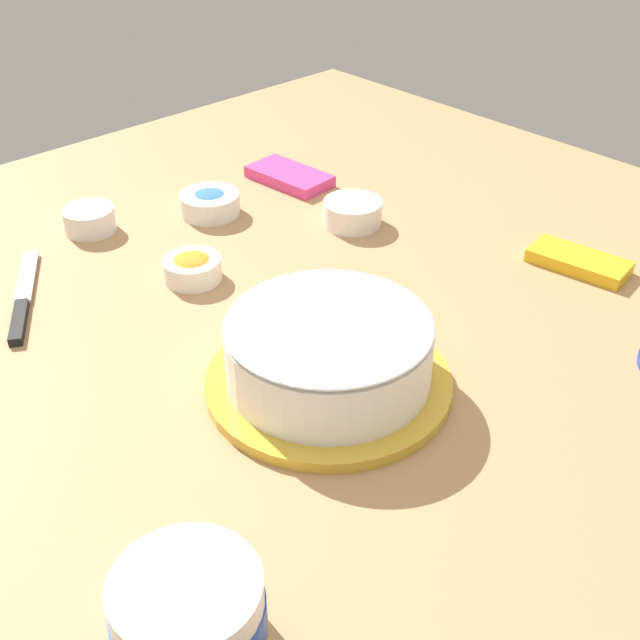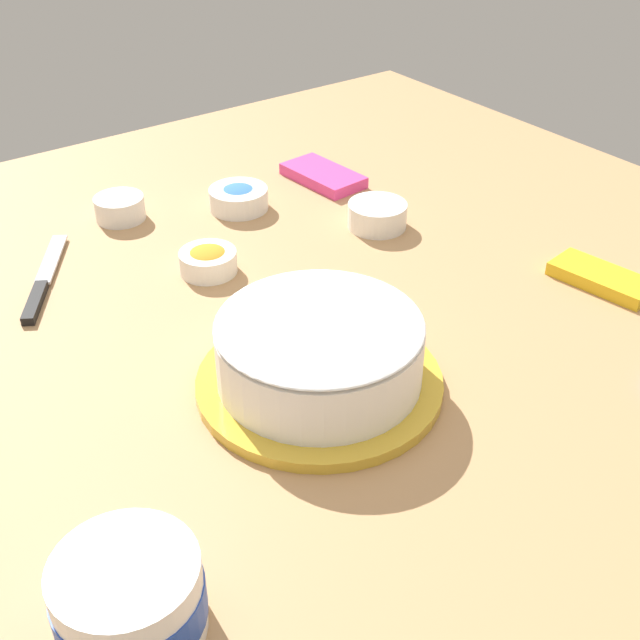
# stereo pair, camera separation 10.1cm
# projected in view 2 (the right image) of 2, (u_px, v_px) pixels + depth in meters

# --- Properties ---
(ground_plane) EXTENTS (1.54, 1.54, 0.00)m
(ground_plane) POSITION_uv_depth(u_px,v_px,m) (320.00, 322.00, 1.07)
(ground_plane) COLOR tan
(frosted_cake) EXTENTS (0.29, 0.29, 0.10)m
(frosted_cake) POSITION_uv_depth(u_px,v_px,m) (319.00, 354.00, 0.93)
(frosted_cake) COLOR gold
(frosted_cake) RESTS_ON ground_plane
(frosting_tub) EXTENTS (0.13, 0.13, 0.08)m
(frosting_tub) POSITION_uv_depth(u_px,v_px,m) (129.00, 597.00, 0.67)
(frosting_tub) COLOR white
(frosting_tub) RESTS_ON ground_plane
(spreading_knife) EXTENTS (0.21, 0.14, 0.01)m
(spreading_knife) POSITION_uv_depth(u_px,v_px,m) (42.00, 284.00, 1.14)
(spreading_knife) COLOR silver
(spreading_knife) RESTS_ON ground_plane
(sprinkle_bowl_blue) EXTENTS (0.10, 0.10, 0.04)m
(sprinkle_bowl_blue) POSITION_uv_depth(u_px,v_px,m) (239.00, 197.00, 1.34)
(sprinkle_bowl_blue) COLOR white
(sprinkle_bowl_blue) RESTS_ON ground_plane
(sprinkle_bowl_rainbow) EXTENTS (0.09, 0.09, 0.04)m
(sprinkle_bowl_rainbow) POSITION_uv_depth(u_px,v_px,m) (377.00, 215.00, 1.28)
(sprinkle_bowl_rainbow) COLOR white
(sprinkle_bowl_rainbow) RESTS_ON ground_plane
(sprinkle_bowl_orange) EXTENTS (0.08, 0.08, 0.04)m
(sprinkle_bowl_orange) POSITION_uv_depth(u_px,v_px,m) (208.00, 260.00, 1.17)
(sprinkle_bowl_orange) COLOR white
(sprinkle_bowl_orange) RESTS_ON ground_plane
(sprinkle_bowl_green) EXTENTS (0.08, 0.08, 0.04)m
(sprinkle_bowl_green) POSITION_uv_depth(u_px,v_px,m) (120.00, 207.00, 1.30)
(sprinkle_bowl_green) COLOR white
(sprinkle_bowl_green) RESTS_ON ground_plane
(candy_box_lower) EXTENTS (0.15, 0.09, 0.02)m
(candy_box_lower) POSITION_uv_depth(u_px,v_px,m) (323.00, 176.00, 1.43)
(candy_box_lower) COLOR #E53D8E
(candy_box_lower) RESTS_ON ground_plane
(candy_box_upper) EXTENTS (0.15, 0.09, 0.02)m
(candy_box_upper) POSITION_uv_depth(u_px,v_px,m) (602.00, 278.00, 1.14)
(candy_box_upper) COLOR yellow
(candy_box_upper) RESTS_ON ground_plane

